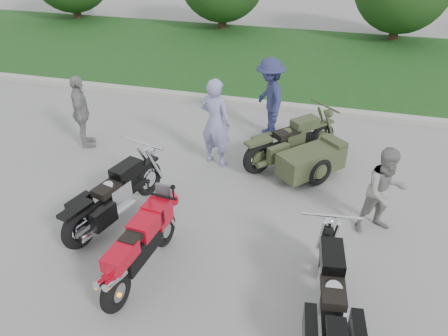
% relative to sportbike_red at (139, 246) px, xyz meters
% --- Properties ---
extents(ground, '(80.00, 80.00, 0.00)m').
position_rel_sportbike_red_xyz_m(ground, '(0.36, 0.70, -0.57)').
color(ground, '#969691').
rests_on(ground, ground).
extents(curb, '(60.00, 0.30, 0.15)m').
position_rel_sportbike_red_xyz_m(curb, '(0.36, 6.70, -0.49)').
color(curb, '#AAA8A0').
rests_on(curb, ground).
extents(grass_strip, '(60.00, 8.00, 0.14)m').
position_rel_sportbike_red_xyz_m(grass_strip, '(0.36, 10.85, -0.50)').
color(grass_strip, '#28551D').
rests_on(grass_strip, ground).
extents(sportbike_red, '(0.48, 2.03, 0.96)m').
position_rel_sportbike_red_xyz_m(sportbike_red, '(0.00, 0.00, 0.00)').
color(sportbike_red, black).
rests_on(sportbike_red, ground).
extents(cruiser_left, '(0.81, 2.39, 0.94)m').
position_rel_sportbike_red_xyz_m(cruiser_left, '(-1.01, 1.09, -0.09)').
color(cruiser_left, black).
rests_on(cruiser_left, ground).
extents(cruiser_right, '(0.58, 2.47, 0.95)m').
position_rel_sportbike_red_xyz_m(cruiser_right, '(2.77, -0.23, -0.08)').
color(cruiser_right, black).
rests_on(cruiser_right, ground).
extents(cruiser_sidecar, '(2.06, 2.22, 0.94)m').
position_rel_sportbike_red_xyz_m(cruiser_sidecar, '(1.95, 3.58, -0.12)').
color(cruiser_sidecar, black).
rests_on(cruiser_sidecar, ground).
extents(person_stripe, '(0.79, 0.63, 1.90)m').
position_rel_sportbike_red_xyz_m(person_stripe, '(0.15, 3.50, 0.38)').
color(person_stripe, '#8B8BBD').
rests_on(person_stripe, ground).
extents(person_grey, '(0.95, 0.87, 1.57)m').
position_rel_sportbike_red_xyz_m(person_grey, '(3.46, 2.06, 0.22)').
color(person_grey, gray).
rests_on(person_grey, ground).
extents(person_denim, '(1.18, 1.41, 1.89)m').
position_rel_sportbike_red_xyz_m(person_denim, '(1.00, 5.09, 0.38)').
color(person_denim, navy).
rests_on(person_denim, ground).
extents(person_back, '(0.83, 1.06, 1.67)m').
position_rel_sportbike_red_xyz_m(person_back, '(-2.95, 3.45, 0.27)').
color(person_back, gray).
rests_on(person_back, ground).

